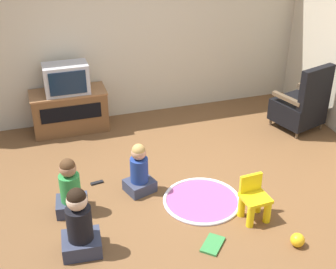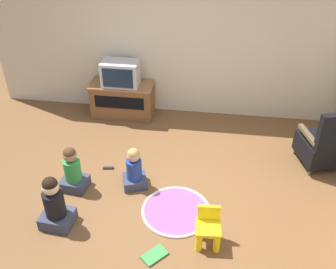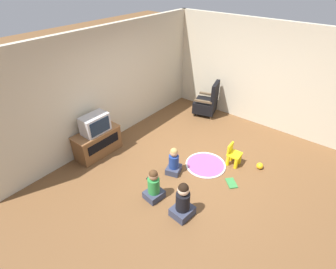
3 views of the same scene
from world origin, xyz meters
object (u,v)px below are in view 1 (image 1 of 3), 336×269
(yellow_kid_chair, at_px, (254,201))
(remote_control, at_px, (97,183))
(toy_ball, at_px, (298,240))
(child_watching_right, at_px, (70,189))
(tv_cabinet, at_px, (70,110))
(black_armchair, at_px, (301,106))
(child_watching_left, at_px, (139,171))
(book, at_px, (213,245))
(television, at_px, (66,79))
(child_watching_center, at_px, (80,225))

(yellow_kid_chair, bearing_deg, remote_control, 138.68)
(yellow_kid_chair, distance_m, toy_ball, 0.58)
(yellow_kid_chair, distance_m, child_watching_right, 1.92)
(tv_cabinet, distance_m, child_watching_right, 1.89)
(black_armchair, bearing_deg, child_watching_left, 0.23)
(child_watching_right, xyz_separation_m, book, (1.23, -0.95, -0.27))
(toy_ball, distance_m, remote_control, 2.34)
(black_armchair, relative_size, child_watching_right, 1.50)
(book, distance_m, remote_control, 1.65)
(television, height_order, child_watching_center, television)
(tv_cabinet, distance_m, black_armchair, 3.23)
(yellow_kid_chair, xyz_separation_m, book, (-0.56, -0.27, -0.19))
(television, bearing_deg, child_watching_right, -97.04)
(black_armchair, bearing_deg, child_watching_center, 8.49)
(yellow_kid_chair, xyz_separation_m, child_watching_left, (-1.01, 0.83, 0.06))
(tv_cabinet, height_order, child_watching_center, child_watching_center)
(toy_ball, xyz_separation_m, book, (-0.78, 0.25, -0.06))
(child_watching_left, bearing_deg, child_watching_center, -152.52)
(remote_control, bearing_deg, child_watching_right, -136.31)
(child_watching_left, bearing_deg, book, -86.00)
(child_watching_center, distance_m, toy_ball, 2.09)
(child_watching_center, height_order, book, child_watching_center)
(black_armchair, bearing_deg, remote_control, -7.47)
(yellow_kid_chair, bearing_deg, black_armchair, 42.64)
(black_armchair, bearing_deg, yellow_kid_chair, 29.67)
(child_watching_left, bearing_deg, yellow_kid_chair, -57.36)
(tv_cabinet, height_order, child_watching_right, child_watching_right)
(child_watching_center, xyz_separation_m, toy_ball, (2.00, -0.56, -0.24))
(yellow_kid_chair, relative_size, book, 1.50)
(book, bearing_deg, television, 62.25)
(black_armchair, relative_size, book, 3.07)
(tv_cabinet, distance_m, remote_control, 1.47)
(child_watching_right, height_order, book, child_watching_right)
(child_watching_right, height_order, toy_ball, child_watching_right)
(tv_cabinet, bearing_deg, child_watching_left, -72.20)
(black_armchair, relative_size, yellow_kid_chair, 2.04)
(tv_cabinet, height_order, child_watching_left, child_watching_left)
(child_watching_center, height_order, toy_ball, child_watching_center)
(child_watching_center, bearing_deg, television, 89.99)
(book, bearing_deg, toy_ball, -65.06)
(toy_ball, bearing_deg, book, 162.38)
(toy_ball, bearing_deg, child_watching_left, 132.28)
(book, bearing_deg, child_watching_right, 94.71)
(yellow_kid_chair, xyz_separation_m, remote_control, (-1.46, 1.11, -0.20))
(tv_cabinet, height_order, television, television)
(black_armchair, relative_size, remote_control, 6.32)
(tv_cabinet, bearing_deg, yellow_kid_chair, -58.50)
(child_watching_right, bearing_deg, toy_ball, -23.88)
(toy_ball, distance_m, book, 0.82)
(child_watching_center, height_order, child_watching_right, child_watching_center)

